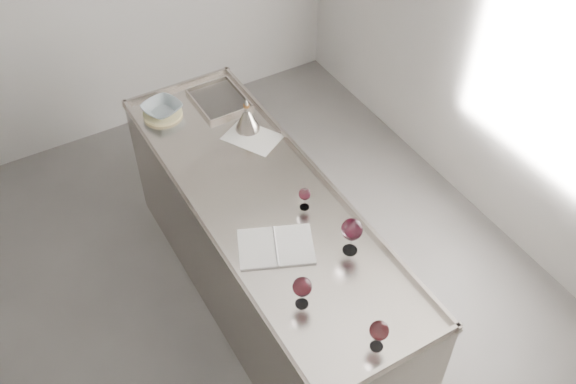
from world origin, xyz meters
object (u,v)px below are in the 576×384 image
wine_glass_left (302,287)px  ceramic_bowl (162,109)px  wine_glass_right (352,230)px  wine_glass_middle (379,331)px  notebook (276,246)px  wine_funnel (247,120)px  wine_glass_small (305,195)px  counter (266,252)px

wine_glass_left → ceramic_bowl: (-0.01, 1.68, -0.08)m
wine_glass_right → wine_glass_middle: bearing=-112.0°
notebook → wine_funnel: (0.32, 0.92, 0.06)m
wine_glass_middle → notebook: bearing=98.0°
wine_glass_small → notebook: size_ratio=0.29×
wine_glass_middle → notebook: (-0.10, 0.73, -0.12)m
wine_glass_left → notebook: size_ratio=0.40×
wine_glass_left → wine_glass_right: wine_glass_right is taller
wine_glass_middle → wine_glass_small: (0.17, 0.90, -0.03)m
counter → wine_funnel: 0.81m
counter → wine_glass_middle: wine_glass_middle is taller
wine_glass_right → wine_funnel: bearing=89.8°
wine_glass_left → notebook: bearing=79.7°
wine_glass_left → wine_glass_middle: size_ratio=1.05×
counter → ceramic_bowl: 1.11m
counter → ceramic_bowl: bearing=101.5°
wine_glass_left → wine_funnel: bearing=73.3°
wine_glass_small → notebook: wine_glass_small is taller
wine_glass_right → ceramic_bowl: 1.58m
wine_glass_middle → ceramic_bowl: wine_glass_middle is taller
wine_glass_small → ceramic_bowl: wine_glass_small is taller
wine_glass_left → notebook: (0.07, 0.37, -0.12)m
counter → wine_glass_left: 0.95m
notebook → ceramic_bowl: (-0.08, 1.31, 0.04)m
counter → wine_glass_middle: (-0.01, -1.08, 0.59)m
notebook → ceramic_bowl: size_ratio=1.97×
notebook → wine_funnel: bearing=94.5°
counter → wine_glass_small: wine_glass_small is taller
ceramic_bowl → notebook: bearing=-86.5°
wine_glass_left → wine_glass_middle: wine_glass_left is taller
wine_funnel → ceramic_bowl: bearing=135.3°
counter → wine_glass_left: bearing=-104.4°
wine_glass_right → wine_funnel: size_ratio=0.94×
counter → wine_funnel: wine_funnel is taller
wine_funnel → wine_glass_right: bearing=-90.2°
wine_glass_right → notebook: 0.41m
wine_glass_middle → ceramic_bowl: (-0.18, 2.05, -0.07)m
wine_glass_left → wine_funnel: size_ratio=0.79×
wine_glass_small → wine_funnel: bearing=86.5°
ceramic_bowl → wine_glass_left: bearing=-89.6°
wine_glass_middle → wine_funnel: bearing=82.6°
counter → wine_glass_middle: size_ratio=13.90×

